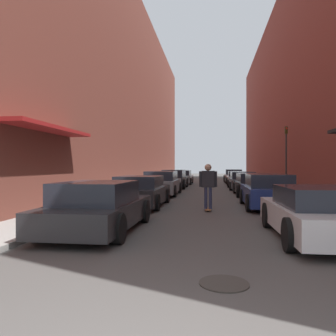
{
  "coord_description": "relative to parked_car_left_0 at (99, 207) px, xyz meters",
  "views": [
    {
      "loc": [
        0.35,
        -1.76,
        1.65
      ],
      "look_at": [
        -1.53,
        12.12,
        1.58
      ],
      "focal_mm": 35.0,
      "sensor_mm": 36.0,
      "label": 1
    }
  ],
  "objects": [
    {
      "name": "parked_car_left_2",
      "position": [
        -0.03,
        10.66,
        0.05
      ],
      "size": [
        1.96,
        4.7,
        1.37
      ],
      "color": "gray",
      "rests_on": "ground"
    },
    {
      "name": "parked_car_left_4",
      "position": [
        0.01,
        22.42,
        0.0
      ],
      "size": [
        2.02,
        4.38,
        1.28
      ],
      "color": "gray",
      "rests_on": "ground"
    },
    {
      "name": "parked_car_right_2",
      "position": [
        5.11,
        10.79,
        0.01
      ],
      "size": [
        1.99,
        4.53,
        1.27
      ],
      "color": "black",
      "rests_on": "ground"
    },
    {
      "name": "skateboarder",
      "position": [
        2.71,
        4.2,
        0.46
      ],
      "size": [
        0.67,
        0.78,
        1.74
      ],
      "color": "brown",
      "rests_on": "ground"
    },
    {
      "name": "parked_car_left_3",
      "position": [
        -0.01,
        16.69,
        0.06
      ],
      "size": [
        1.88,
        4.71,
        1.38
      ],
      "color": "#232326",
      "rests_on": "ground"
    },
    {
      "name": "manhole_cover",
      "position": [
        3.02,
        -3.36,
        -0.6
      ],
      "size": [
        0.7,
        0.7,
        0.02
      ],
      "color": "#332D28",
      "rests_on": "ground"
    },
    {
      "name": "curb_strip_right",
      "position": [
        7.06,
        18.2,
        -0.55
      ],
      "size": [
        1.8,
        48.87,
        0.12
      ],
      "color": "gray",
      "rests_on": "ground"
    },
    {
      "name": "parked_car_right_5",
      "position": [
        5.01,
        26.22,
        0.04
      ],
      "size": [
        1.91,
        4.38,
        1.33
      ],
      "color": "silver",
      "rests_on": "ground"
    },
    {
      "name": "parked_car_left_1",
      "position": [
        -0.07,
        5.21,
        -0.0
      ],
      "size": [
        1.99,
        4.45,
        1.25
      ],
      "color": "#232326",
      "rests_on": "ground"
    },
    {
      "name": "building_row_right",
      "position": [
        9.95,
        18.19,
        6.91
      ],
      "size": [
        4.9,
        48.87,
        15.04
      ],
      "color": "brown",
      "rests_on": "ground"
    },
    {
      "name": "traffic_light",
      "position": [
        7.35,
        12.8,
        1.92
      ],
      "size": [
        0.16,
        0.22,
        3.96
      ],
      "color": "#2D2D2D",
      "rests_on": "curb_strip_right"
    },
    {
      "name": "parked_car_left_0",
      "position": [
        0.0,
        0.0,
        0.0
      ],
      "size": [
        1.99,
        4.35,
        1.26
      ],
      "color": "#232326",
      "rests_on": "ground"
    },
    {
      "name": "building_row_left",
      "position": [
        -4.93,
        18.19,
        7.1
      ],
      "size": [
        4.9,
        48.87,
        15.42
      ],
      "color": "brown",
      "rests_on": "ground"
    },
    {
      "name": "parked_car_right_4",
      "position": [
        5.08,
        21.2,
        -0.01
      ],
      "size": [
        2.0,
        4.5,
        1.22
      ],
      "color": "silver",
      "rests_on": "ground"
    },
    {
      "name": "curb_strip_left",
      "position": [
        -2.03,
        18.2,
        -0.55
      ],
      "size": [
        1.8,
        48.87,
        0.12
      ],
      "color": "gray",
      "rests_on": "ground"
    },
    {
      "name": "ground",
      "position": [
        2.51,
        13.31,
        -0.61
      ],
      "size": [
        107.51,
        107.51,
        0.0
      ],
      "primitive_type": "plane",
      "color": "#4C4947"
    },
    {
      "name": "parked_car_right_1",
      "position": [
        5.04,
        5.34,
        0.04
      ],
      "size": [
        1.93,
        4.06,
        1.34
      ],
      "color": "navy",
      "rests_on": "ground"
    },
    {
      "name": "parked_car_right_3",
      "position": [
        4.99,
        16.0,
        -0.0
      ],
      "size": [
        1.94,
        4.61,
        1.26
      ],
      "color": "#515459",
      "rests_on": "ground"
    },
    {
      "name": "parked_car_right_0",
      "position": [
        5.2,
        -0.25,
        -0.02
      ],
      "size": [
        1.94,
        4.18,
        1.19
      ],
      "color": "silver",
      "rests_on": "ground"
    }
  ]
}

